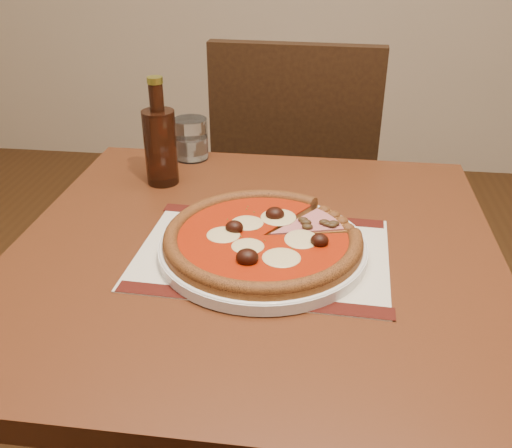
% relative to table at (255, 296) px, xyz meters
% --- Properties ---
extents(table, '(0.80, 0.80, 0.75)m').
position_rel_table_xyz_m(table, '(0.00, 0.00, 0.00)').
color(table, '#5A2915').
rests_on(table, ground).
extents(chair_far, '(0.47, 0.47, 0.95)m').
position_rel_table_xyz_m(chair_far, '(0.03, 0.76, -0.11)').
color(chair_far, black).
rests_on(chair_far, ground).
extents(placemat, '(0.41, 0.30, 0.00)m').
position_rel_table_xyz_m(placemat, '(0.02, -0.02, 0.10)').
color(placemat, beige).
rests_on(placemat, table).
extents(plate, '(0.33, 0.33, 0.02)m').
position_rel_table_xyz_m(plate, '(0.02, -0.02, 0.11)').
color(plate, white).
rests_on(plate, placemat).
extents(pizza, '(0.32, 0.32, 0.04)m').
position_rel_table_xyz_m(pizza, '(0.02, -0.02, 0.13)').
color(pizza, '#925A23').
rests_on(pizza, plate).
extents(ham_slice, '(0.14, 0.12, 0.02)m').
position_rel_table_xyz_m(ham_slice, '(0.09, 0.04, 0.13)').
color(ham_slice, '#925A23').
rests_on(ham_slice, plate).
extents(water_glass, '(0.08, 0.08, 0.09)m').
position_rel_table_xyz_m(water_glass, '(-0.19, 0.36, 0.15)').
color(water_glass, white).
rests_on(water_glass, table).
extents(bottle, '(0.06, 0.06, 0.21)m').
position_rel_table_xyz_m(bottle, '(-0.22, 0.23, 0.19)').
color(bottle, '#33170C').
rests_on(bottle, table).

